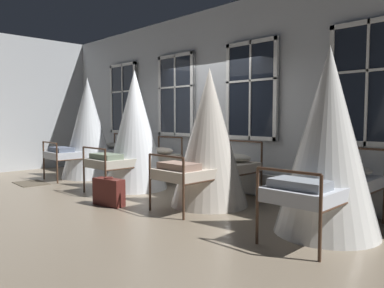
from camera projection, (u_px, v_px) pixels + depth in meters
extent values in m
plane|color=gray|center=(171.00, 195.00, 6.89)|extent=(19.15, 19.15, 0.00)
cube|color=silver|center=(213.00, 99.00, 7.55)|extent=(10.57, 0.10, 3.58)
cube|color=black|center=(123.00, 99.00, 9.65)|extent=(1.12, 0.02, 1.77)
cube|color=silver|center=(123.00, 132.00, 9.71)|extent=(1.12, 0.06, 0.07)
cube|color=silver|center=(123.00, 65.00, 9.59)|extent=(1.12, 0.06, 0.07)
cube|color=silver|center=(112.00, 99.00, 10.02)|extent=(0.07, 0.06, 1.77)
cube|color=silver|center=(135.00, 98.00, 9.27)|extent=(0.07, 0.06, 1.77)
cube|color=silver|center=(123.00, 99.00, 9.65)|extent=(0.04, 0.06, 1.77)
cube|color=silver|center=(123.00, 92.00, 9.64)|extent=(1.12, 0.06, 0.04)
cube|color=black|center=(176.00, 95.00, 8.19)|extent=(1.12, 0.02, 1.77)
cube|color=silver|center=(176.00, 134.00, 8.25)|extent=(1.12, 0.06, 0.07)
cube|color=silver|center=(175.00, 56.00, 8.13)|extent=(1.12, 0.06, 0.07)
cube|color=silver|center=(160.00, 96.00, 8.57)|extent=(0.07, 0.06, 1.77)
cube|color=silver|center=(192.00, 94.00, 7.82)|extent=(0.07, 0.06, 1.77)
cube|color=silver|center=(176.00, 95.00, 8.19)|extent=(0.04, 0.06, 1.77)
cube|color=silver|center=(175.00, 87.00, 8.18)|extent=(1.12, 0.06, 0.04)
cube|color=black|center=(251.00, 91.00, 6.74)|extent=(1.12, 0.02, 1.77)
cube|color=silver|center=(250.00, 138.00, 6.80)|extent=(1.12, 0.06, 0.07)
cube|color=silver|center=(251.00, 42.00, 6.68)|extent=(1.12, 0.06, 0.07)
cube|color=silver|center=(228.00, 92.00, 7.11)|extent=(0.07, 0.06, 1.77)
cube|color=silver|center=(276.00, 89.00, 6.36)|extent=(0.07, 0.06, 1.77)
cube|color=silver|center=(251.00, 91.00, 6.74)|extent=(0.04, 0.06, 1.77)
cube|color=silver|center=(251.00, 81.00, 6.72)|extent=(1.12, 0.06, 0.04)
cube|color=black|center=(367.00, 83.00, 5.28)|extent=(1.12, 0.02, 1.77)
cube|color=silver|center=(365.00, 144.00, 5.34)|extent=(1.12, 0.06, 0.07)
cube|color=silver|center=(369.00, 22.00, 5.22)|extent=(1.12, 0.06, 0.07)
cube|color=silver|center=(331.00, 86.00, 5.66)|extent=(0.07, 0.06, 1.77)
cube|color=silver|center=(367.00, 83.00, 5.28)|extent=(0.04, 0.06, 1.77)
cube|color=silver|center=(368.00, 71.00, 5.27)|extent=(1.12, 0.06, 0.04)
cube|color=silver|center=(209.00, 176.00, 7.57)|extent=(6.70, 0.10, 0.36)
cylinder|color=#4C3323|center=(115.00, 153.00, 9.91)|extent=(0.04, 0.04, 1.00)
cylinder|color=#4C3323|center=(130.00, 155.00, 9.36)|extent=(0.04, 0.04, 1.00)
cylinder|color=#4C3323|center=(44.00, 161.00, 8.65)|extent=(0.04, 0.04, 0.87)
cylinder|color=#4C3323|center=(57.00, 163.00, 8.10)|extent=(0.04, 0.04, 0.87)
cylinder|color=#4C3323|center=(82.00, 155.00, 9.28)|extent=(0.08, 1.87, 0.03)
cylinder|color=#4C3323|center=(96.00, 158.00, 8.73)|extent=(0.08, 1.87, 0.03)
cylinder|color=#4C3323|center=(122.00, 134.00, 9.60)|extent=(0.75, 0.05, 0.03)
cylinder|color=#4C3323|center=(50.00, 143.00, 8.34)|extent=(0.75, 0.05, 0.03)
cube|color=silver|center=(89.00, 153.00, 9.00)|extent=(0.82, 1.91, 0.16)
ellipsoid|color=#B7B2A3|center=(114.00, 145.00, 9.46)|extent=(0.59, 0.42, 0.14)
cube|color=slate|center=(61.00, 149.00, 8.53)|extent=(0.63, 0.38, 0.10)
cone|color=white|center=(88.00, 128.00, 8.95)|extent=(1.27, 1.27, 2.37)
cylinder|color=#4C3323|center=(159.00, 159.00, 8.46)|extent=(0.04, 0.04, 1.00)
cylinder|color=#4C3323|center=(182.00, 161.00, 7.93)|extent=(0.04, 0.04, 1.00)
cylinder|color=#4C3323|center=(84.00, 170.00, 7.13)|extent=(0.04, 0.04, 0.87)
cylinder|color=#4C3323|center=(106.00, 174.00, 6.61)|extent=(0.04, 0.04, 0.87)
cylinder|color=#4C3323|center=(125.00, 163.00, 7.79)|extent=(0.08, 1.87, 0.03)
cylinder|color=#4C3323|center=(147.00, 166.00, 7.27)|extent=(0.08, 1.87, 0.03)
cylinder|color=#4C3323|center=(170.00, 137.00, 8.16)|extent=(0.75, 0.05, 0.03)
cylinder|color=#4C3323|center=(94.00, 148.00, 6.84)|extent=(0.75, 0.05, 0.03)
cube|color=#B7B2A3|center=(135.00, 160.00, 7.53)|extent=(0.81, 1.91, 0.16)
ellipsoid|color=beige|center=(162.00, 151.00, 8.01)|extent=(0.59, 0.41, 0.14)
cube|color=slate|center=(106.00, 156.00, 7.04)|extent=(0.63, 0.37, 0.10)
cone|color=white|center=(135.00, 130.00, 7.48)|extent=(1.27, 1.27, 2.37)
cylinder|color=#4C3323|center=(228.00, 167.00, 7.06)|extent=(0.04, 0.04, 1.00)
cylinder|color=#4C3323|center=(261.00, 171.00, 6.53)|extent=(0.04, 0.04, 1.00)
cylinder|color=#4C3323|center=(150.00, 183.00, 5.75)|extent=(0.04, 0.04, 0.87)
cylinder|color=#4C3323|center=(184.00, 189.00, 5.22)|extent=(0.04, 0.04, 0.87)
cylinder|color=#4C3323|center=(193.00, 172.00, 6.40)|extent=(0.05, 1.87, 0.03)
cylinder|color=#4C3323|center=(227.00, 177.00, 5.87)|extent=(0.05, 1.87, 0.03)
cylinder|color=#4C3323|center=(244.00, 141.00, 6.76)|extent=(0.75, 0.04, 0.03)
cylinder|color=#4C3323|center=(166.00, 156.00, 5.45)|extent=(0.75, 0.04, 0.03)
cube|color=beige|center=(209.00, 170.00, 6.13)|extent=(0.79, 1.90, 0.16)
ellipsoid|color=#B7B2A3|center=(236.00, 158.00, 6.61)|extent=(0.58, 0.41, 0.14)
cube|color=gray|center=(179.00, 166.00, 5.65)|extent=(0.63, 0.37, 0.10)
cone|color=silver|center=(209.00, 137.00, 6.09)|extent=(1.27, 1.27, 2.22)
cylinder|color=#4C3323|center=(331.00, 180.00, 5.55)|extent=(0.04, 0.04, 1.00)
cylinder|color=#4C3323|center=(257.00, 206.00, 4.23)|extent=(0.04, 0.04, 0.87)
cylinder|color=#4C3323|center=(320.00, 219.00, 3.70)|extent=(0.04, 0.04, 0.87)
cylinder|color=#4C3323|center=(299.00, 190.00, 4.89)|extent=(0.07, 1.87, 0.03)
cylinder|color=#4C3323|center=(358.00, 198.00, 4.36)|extent=(0.07, 1.87, 0.03)
cylinder|color=#4C3323|center=(357.00, 148.00, 5.25)|extent=(0.75, 0.05, 0.03)
cylinder|color=#4C3323|center=(287.00, 171.00, 3.93)|extent=(0.75, 0.05, 0.03)
cube|color=silver|center=(327.00, 187.00, 4.62)|extent=(0.81, 1.91, 0.16)
ellipsoid|color=silver|center=(350.00, 170.00, 5.10)|extent=(0.59, 0.41, 0.14)
cube|color=#8C939E|center=(300.00, 184.00, 4.13)|extent=(0.63, 0.37, 0.10)
cone|color=white|center=(328.00, 141.00, 4.58)|extent=(1.27, 1.27, 2.30)
cube|color=brown|center=(31.00, 183.00, 8.13)|extent=(0.82, 0.59, 0.01)
cube|color=#5B231E|center=(109.00, 192.00, 6.09)|extent=(0.59, 0.30, 0.44)
cube|color=tan|center=(114.00, 191.00, 6.18)|extent=(0.50, 0.11, 0.03)
torus|color=#5B231E|center=(109.00, 178.00, 6.08)|extent=(0.17, 0.17, 0.02)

